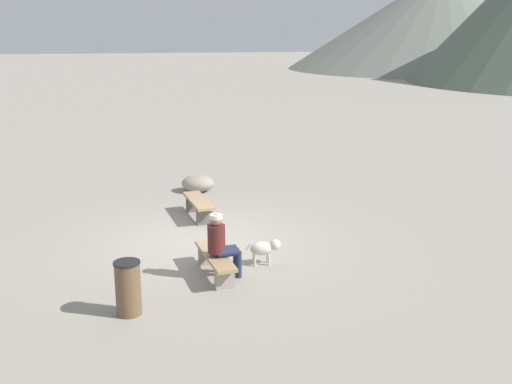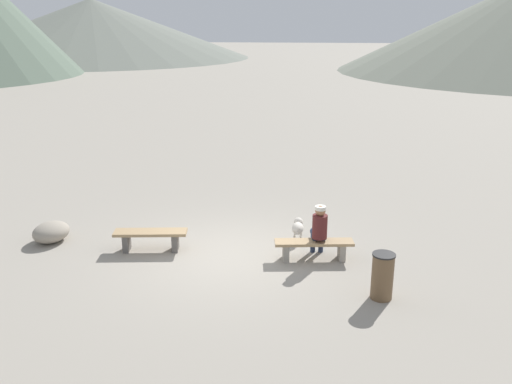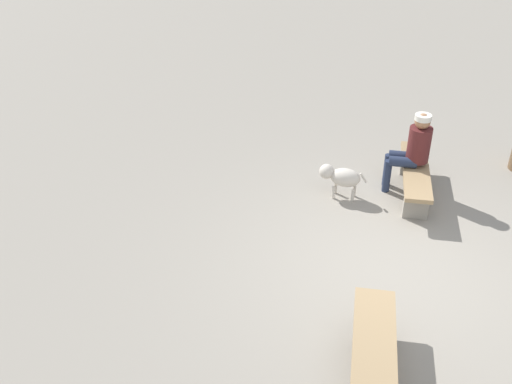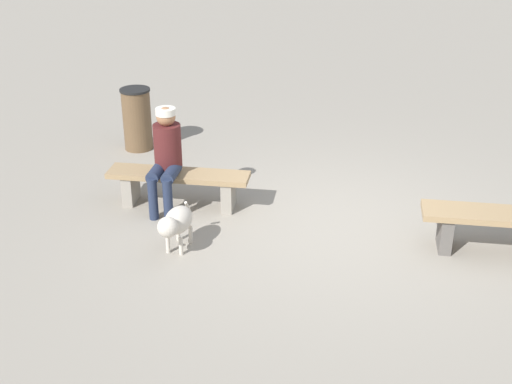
# 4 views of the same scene
# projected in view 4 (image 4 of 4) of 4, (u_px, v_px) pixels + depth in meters

# --- Properties ---
(ground) EXTENTS (210.00, 210.00, 0.06)m
(ground) POSITION_uv_depth(u_px,v_px,m) (333.00, 229.00, 7.72)
(ground) COLOR gray
(bench_left) EXTENTS (1.66, 0.61, 0.46)m
(bench_left) POSITION_uv_depth(u_px,v_px,m) (500.00, 224.00, 7.06)
(bench_left) COLOR #605B56
(bench_left) RESTS_ON ground
(bench_right) EXTENTS (1.72, 0.57, 0.43)m
(bench_right) POSITION_uv_depth(u_px,v_px,m) (179.00, 182.00, 8.07)
(bench_right) COLOR gray
(bench_right) RESTS_ON ground
(seated_person) EXTENTS (0.37, 0.62, 1.23)m
(seated_person) POSITION_uv_depth(u_px,v_px,m) (166.00, 152.00, 7.84)
(seated_person) COLOR #511E1E
(seated_person) RESTS_ON ground
(dog) EXTENTS (0.28, 0.70, 0.49)m
(dog) POSITION_uv_depth(u_px,v_px,m) (176.00, 222.00, 7.08)
(dog) COLOR beige
(dog) RESTS_ON ground
(trash_bin) EXTENTS (0.43, 0.43, 0.90)m
(trash_bin) POSITION_uv_depth(u_px,v_px,m) (137.00, 119.00, 9.70)
(trash_bin) COLOR brown
(trash_bin) RESTS_ON ground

